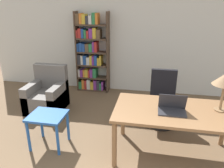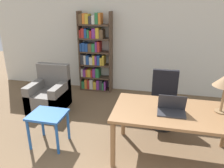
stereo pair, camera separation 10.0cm
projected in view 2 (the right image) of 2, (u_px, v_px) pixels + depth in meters
name	position (u px, v px, depth m)	size (l,w,h in m)	color
wall_back	(144.00, 39.00, 5.28)	(8.00, 0.06, 2.70)	silver
desk	(175.00, 117.00, 3.08)	(1.74, 0.95, 0.76)	olive
laptop	(172.00, 109.00, 2.98)	(0.38, 0.26, 0.25)	#2D2D33
office_chair	(164.00, 102.00, 4.06)	(0.52, 0.52, 1.03)	black
side_table_blue	(48.00, 119.00, 3.44)	(0.55, 0.48, 0.55)	#2356A3
armchair	(50.00, 95.00, 4.72)	(0.72, 0.78, 0.93)	#66605B
bookshelf	(94.00, 54.00, 5.51)	(0.82, 0.28, 1.99)	#4C3828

